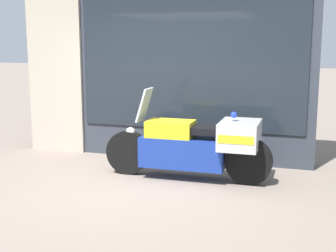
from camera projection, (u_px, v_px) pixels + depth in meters
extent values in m
plane|color=gray|center=(119.00, 189.00, 6.46)|extent=(60.00, 60.00, 0.00)
cube|color=#333842|center=(164.00, 53.00, 8.00)|extent=(5.11, 0.40, 3.62)
cube|color=#B2A893|center=(61.00, 52.00, 8.64)|extent=(1.07, 0.55, 3.62)
cube|color=#1E262D|center=(189.00, 50.00, 7.64)|extent=(3.81, 0.02, 2.62)
cube|color=slate|center=(190.00, 142.00, 8.15)|extent=(3.59, 0.30, 0.55)
cube|color=silver|center=(192.00, 89.00, 8.12)|extent=(3.59, 0.02, 1.32)
cube|color=beige|center=(190.00, 51.00, 7.87)|extent=(3.59, 0.30, 0.02)
cube|color=#195623|center=(130.00, 48.00, 8.19)|extent=(0.18, 0.04, 0.06)
cube|color=maroon|center=(190.00, 49.00, 7.86)|extent=(0.18, 0.04, 0.06)
cube|color=black|center=(256.00, 49.00, 7.52)|extent=(0.18, 0.04, 0.06)
cube|color=yellow|center=(130.00, 116.00, 8.35)|extent=(0.19, 0.04, 0.27)
cube|color=red|center=(189.00, 120.00, 8.01)|extent=(0.19, 0.03, 0.27)
cube|color=orange|center=(253.00, 123.00, 7.68)|extent=(0.19, 0.01, 0.27)
cylinder|color=black|center=(128.00, 152.00, 7.16)|extent=(0.67, 0.15, 0.67)
cylinder|color=black|center=(249.00, 161.00, 6.63)|extent=(0.67, 0.15, 0.67)
cube|color=navy|center=(183.00, 152.00, 6.89)|extent=(1.26, 0.50, 0.44)
cube|color=yellow|center=(171.00, 130.00, 6.89)|extent=(0.69, 0.44, 0.27)
cube|color=black|center=(202.00, 130.00, 6.75)|extent=(0.73, 0.37, 0.10)
cube|color=#B7B7BC|center=(240.00, 135.00, 6.60)|extent=(0.56, 0.75, 0.38)
cube|color=yellow|center=(240.00, 135.00, 6.60)|extent=(0.50, 0.76, 0.11)
cube|color=#B2BCC6|center=(144.00, 105.00, 6.94)|extent=(0.19, 0.34, 0.50)
sphere|color=white|center=(131.00, 132.00, 7.08)|extent=(0.14, 0.14, 0.14)
sphere|color=blue|center=(234.00, 115.00, 6.58)|extent=(0.09, 0.09, 0.09)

